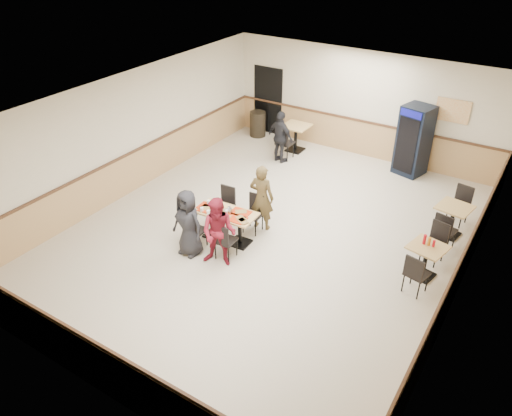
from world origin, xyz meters
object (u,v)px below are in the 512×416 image
Objects in this scene: main_table at (227,221)px; side_table_near at (426,256)px; side_table_far at (453,216)px; trash_bin at (258,124)px; diner_woman_left at (188,223)px; diner_woman_right at (219,233)px; diner_man_opposite at (262,198)px; back_table at (296,134)px; lone_diner at (281,137)px; pepsi_cooler at (414,140)px.

main_table is 1.73× the size of side_table_near.
trash_bin is at bearing 159.39° from side_table_far.
diner_woman_left is 1.86× the size of trash_bin.
diner_woman_right reaches higher than side_table_far.
diner_man_opposite is 4.18m from side_table_far.
diner_woman_right is (0.37, -0.77, 0.28)m from main_table.
diner_man_opposite reaches higher than trash_bin.
diner_woman_left is 4.73m from side_table_near.
diner_woman_left reaches higher than side_table_far.
main_table is 0.91× the size of diner_woman_left.
back_table is (-0.61, 5.72, -0.20)m from diner_woman_left.
trash_bin is (-2.53, 5.25, -0.07)m from main_table.
back_table is at bearing 98.07° from main_table.
diner_man_opposite is 1.97× the size of side_table_far.
main_table is at bearing 118.13° from lone_diner.
lone_diner reaches higher than side_table_near.
diner_man_opposite reaches higher than main_table.
diner_woman_right reaches higher than back_table.
lone_diner reaches higher than side_table_far.
pepsi_cooler reaches higher than side_table_near.
diner_man_opposite is 1.96× the size of trash_bin.
pepsi_cooler is (1.96, 4.48, 0.17)m from diner_man_opposite.
diner_woman_left is 4.86m from lone_diner.
main_table is 5.00m from back_table.
main_table is at bearing -99.06° from pepsi_cooler.
diner_woman_left is 0.98× the size of diner_woman_right.
diner_man_opposite is 0.82× the size of pepsi_cooler.
pepsi_cooler reaches higher than lone_diner.
side_table_far is 0.99× the size of back_table.
diner_woman_right is at bearing -67.62° from main_table.
lone_diner is 0.79× the size of pepsi_cooler.
side_table_near is at bearing 11.36° from main_table.
trash_bin is (-6.50, 4.22, -0.07)m from side_table_near.
side_table_far reaches higher than side_table_near.
side_table_far is 5.46m from back_table.
diner_man_opposite is 4.89m from pepsi_cooler.
side_table_far is (0.07, 1.74, 0.02)m from side_table_near.
main_table is 0.90× the size of diner_woman_right.
trash_bin is at bearing 167.23° from back_table.
diner_woman_right is at bearing 81.07° from diner_man_opposite.
diner_woman_right is 1.90× the size of side_table_far.
diner_man_opposite is at bearing -98.90° from pepsi_cooler.
diner_woman_left reaches higher than main_table.
back_table is (-1.36, 4.09, -0.24)m from diner_man_opposite.
side_table_near is (4.96, -2.97, -0.28)m from lone_diner.
main_table is 5.83m from trash_bin.
main_table is at bearing 56.54° from diner_man_opposite.
diner_man_opposite is 3.47m from lone_diner.
trash_bin is at bearing 99.14° from diner_woman_right.
diner_woman_left is at bearing -156.91° from side_table_near.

